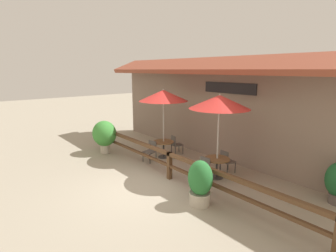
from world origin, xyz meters
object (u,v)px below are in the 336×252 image
(chair_near_wallside, at_px, (176,144))
(dining_table_middle, at_px, (217,162))
(patio_umbrella_middle, at_px, (219,102))
(dining_table_near, at_px, (164,145))
(chair_middle_wallside, at_px, (227,160))
(potted_plant_broad_leaf, at_px, (104,134))
(chair_middle_streetside, at_px, (203,169))
(potted_plant_tall_tropical, at_px, (200,182))
(patio_umbrella_near, at_px, (163,96))
(chair_near_streetside, at_px, (150,150))

(chair_near_wallside, bearing_deg, dining_table_middle, -178.15)
(chair_near_wallside, distance_m, patio_umbrella_middle, 3.70)
(dining_table_near, height_order, chair_middle_wallside, chair_middle_wallside)
(chair_near_wallside, relative_size, potted_plant_broad_leaf, 0.57)
(dining_table_middle, xyz_separation_m, chair_middle_streetside, (-0.07, -0.64, -0.10))
(chair_middle_streetside, xyz_separation_m, potted_plant_tall_tropical, (1.00, -1.18, 0.20))
(dining_table_middle, height_order, chair_middle_wallside, chair_middle_wallside)
(patio_umbrella_middle, height_order, potted_plant_broad_leaf, patio_umbrella_middle)
(patio_umbrella_near, xyz_separation_m, potted_plant_broad_leaf, (-2.18, -1.65, -1.80))
(patio_umbrella_near, relative_size, chair_near_streetside, 3.49)
(chair_near_wallside, distance_m, potted_plant_tall_tropical, 4.57)
(dining_table_near, xyz_separation_m, patio_umbrella_middle, (2.88, 0.06, 2.09))
(dining_table_near, xyz_separation_m, potted_plant_tall_tropical, (3.81, -1.76, 0.10))
(patio_umbrella_near, bearing_deg, dining_table_near, 0.00)
(patio_umbrella_middle, bearing_deg, patio_umbrella_near, -178.88)
(chair_middle_streetside, bearing_deg, patio_umbrella_near, 164.35)
(chair_middle_wallside, bearing_deg, dining_table_middle, 107.51)
(patio_umbrella_near, height_order, potted_plant_tall_tropical, patio_umbrella_near)
(chair_near_wallside, bearing_deg, chair_near_streetside, 106.90)
(patio_umbrella_near, distance_m, dining_table_near, 2.09)
(chair_near_wallside, relative_size, dining_table_middle, 0.97)
(dining_table_near, xyz_separation_m, potted_plant_broad_leaf, (-2.18, -1.65, 0.30))
(dining_table_near, xyz_separation_m, chair_middle_wallside, (2.81, 0.70, -0.10))
(dining_table_middle, distance_m, chair_middle_wallside, 0.65)
(chair_middle_streetside, bearing_deg, chair_middle_wallside, 86.20)
(dining_table_near, relative_size, chair_middle_wallside, 1.03)
(dining_table_middle, height_order, potted_plant_tall_tropical, potted_plant_tall_tropical)
(patio_umbrella_near, height_order, chair_near_wallside, patio_umbrella_near)
(patio_umbrella_near, relative_size, dining_table_near, 3.39)
(dining_table_middle, xyz_separation_m, chair_middle_wallside, (-0.08, 0.64, -0.10))
(chair_near_streetside, distance_m, patio_umbrella_middle, 3.68)
(chair_near_streetside, bearing_deg, dining_table_near, 80.10)
(chair_near_streetside, xyz_separation_m, patio_umbrella_middle, (2.85, 0.78, 2.19))
(patio_umbrella_middle, bearing_deg, dining_table_middle, -63.43)
(patio_umbrella_near, bearing_deg, patio_umbrella_middle, 1.12)
(chair_near_streetside, xyz_separation_m, potted_plant_tall_tropical, (3.77, -1.04, 0.20))
(chair_near_streetside, relative_size, potted_plant_tall_tropical, 0.65)
(patio_umbrella_middle, xyz_separation_m, potted_plant_broad_leaf, (-5.07, -1.71, -1.80))
(chair_middle_streetside, relative_size, chair_middle_wallside, 1.00)
(chair_middle_wallside, distance_m, potted_plant_tall_tropical, 2.66)
(dining_table_near, distance_m, potted_plant_broad_leaf, 2.75)
(patio_umbrella_middle, xyz_separation_m, chair_middle_streetside, (-0.07, -0.64, -2.19))
(dining_table_near, distance_m, dining_table_middle, 2.89)
(chair_near_wallside, bearing_deg, dining_table_near, 106.16)
(potted_plant_broad_leaf, bearing_deg, chair_middle_streetside, 12.09)
(chair_near_streetside, relative_size, chair_middle_streetside, 1.00)
(patio_umbrella_near, relative_size, dining_table_middle, 3.39)
(potted_plant_tall_tropical, bearing_deg, dining_table_middle, 116.96)
(chair_middle_streetside, bearing_deg, potted_plant_broad_leaf, -171.83)
(chair_middle_wallside, xyz_separation_m, potted_plant_broad_leaf, (-4.99, -2.35, 0.40))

